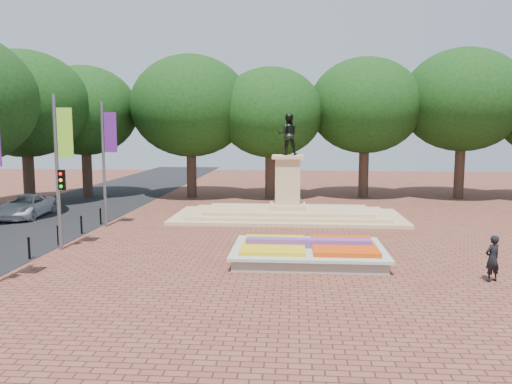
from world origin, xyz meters
TOP-DOWN VIEW (x-y plane):
  - ground at (0.00, 0.00)m, footprint 90.00×90.00m
  - asphalt_street at (-15.00, 5.00)m, footprint 9.00×90.00m
  - flower_bed at (1.03, -2.00)m, footprint 6.30×4.30m
  - monument at (0.00, 8.00)m, footprint 14.00×6.00m
  - tree_row_back at (2.33, 18.00)m, footprint 44.80×8.80m
  - banner_poles at (-10.08, -1.31)m, footprint 0.88×11.17m
  - bollard_row at (-10.70, -1.50)m, footprint 0.12×13.12m
  - van at (-16.38, 7.10)m, footprint 2.81×5.26m
  - pedestrian at (7.50, -4.47)m, footprint 0.73×0.64m

SIDE VIEW (x-z plane):
  - ground at x=0.00m, z-range 0.00..0.00m
  - asphalt_street at x=-15.00m, z-range 0.00..0.02m
  - flower_bed at x=1.03m, z-range -0.08..0.83m
  - bollard_row at x=-10.70m, z-range 0.04..1.02m
  - van at x=-16.38m, z-range 0.00..1.41m
  - pedestrian at x=7.50m, z-range 0.00..1.69m
  - monument at x=0.00m, z-range -2.32..4.09m
  - banner_poles at x=-10.08m, z-range 0.38..7.38m
  - tree_row_back at x=2.33m, z-range 1.46..11.89m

